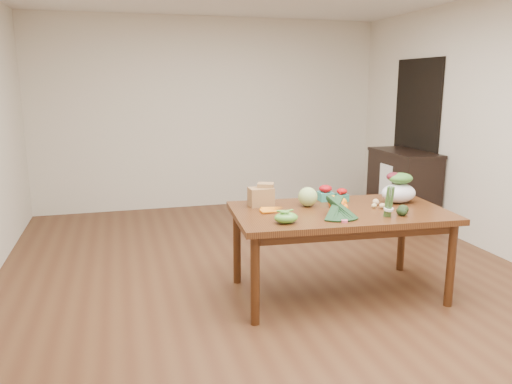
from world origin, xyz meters
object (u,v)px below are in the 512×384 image
object	(u,v)px
cabinet	(403,187)
cabbage	(308,197)
asparagus_bundle	(389,202)
salad_bag	(399,189)
mandarin_cluster	(342,205)
paper_bag	(261,195)
kale_bunch	(340,209)
dining_table	(338,252)

from	to	relation	value
cabinet	cabbage	size ratio (longest dim) A/B	6.10
cabbage	asparagus_bundle	bearing A→B (deg)	-45.74
asparagus_bundle	salad_bag	size ratio (longest dim) A/B	0.80
cabinet	asparagus_bundle	bearing A→B (deg)	-124.32
mandarin_cluster	asparagus_bundle	bearing A→B (deg)	-49.90
mandarin_cluster	asparagus_bundle	distance (m)	0.41
paper_bag	salad_bag	distance (m)	1.23
mandarin_cluster	kale_bunch	world-z (taller)	kale_bunch
mandarin_cluster	asparagus_bundle	xyz separation A→B (m)	(0.26, -0.31, 0.09)
dining_table	kale_bunch	bearing A→B (deg)	-110.74
mandarin_cluster	salad_bag	size ratio (longest dim) A/B	0.58
asparagus_bundle	salad_bag	bearing A→B (deg)	54.87
kale_bunch	mandarin_cluster	bearing A→B (deg)	66.17
cabinet	salad_bag	xyz separation A→B (m)	(-1.16, -1.77, 0.40)
dining_table	cabbage	distance (m)	0.54
cabbage	paper_bag	bearing A→B (deg)	162.39
paper_bag	salad_bag	world-z (taller)	salad_bag
cabbage	salad_bag	bearing A→B (deg)	-6.21
kale_bunch	asparagus_bundle	distance (m)	0.40
cabinet	cabbage	xyz separation A→B (m)	(-1.98, -1.68, 0.36)
mandarin_cluster	asparagus_bundle	world-z (taller)	asparagus_bundle
salad_bag	kale_bunch	bearing A→B (deg)	-153.56
dining_table	cabbage	xyz separation A→B (m)	(-0.21, 0.19, 0.46)
cabinet	cabbage	world-z (taller)	cabinet
cabinet	dining_table	bearing A→B (deg)	-133.33
kale_bunch	salad_bag	bearing A→B (deg)	30.40
paper_bag	cabbage	distance (m)	0.40
paper_bag	mandarin_cluster	xyz separation A→B (m)	(0.61, -0.32, -0.06)
dining_table	mandarin_cluster	size ratio (longest dim) A/B	9.87
cabinet	paper_bag	xyz separation A→B (m)	(-2.37, -1.56, 0.38)
paper_bag	salad_bag	bearing A→B (deg)	-9.94
asparagus_bundle	salad_bag	world-z (taller)	asparagus_bundle
kale_bunch	salad_bag	distance (m)	0.82
cabinet	paper_bag	distance (m)	2.86
dining_table	asparagus_bundle	distance (m)	0.65
mandarin_cluster	paper_bag	bearing A→B (deg)	152.79
cabinet	kale_bunch	size ratio (longest dim) A/B	2.55
kale_bunch	asparagus_bundle	world-z (taller)	asparagus_bundle
salad_bag	cabinet	bearing A→B (deg)	56.88
dining_table	asparagus_bundle	bearing A→B (deg)	-44.61
mandarin_cluster	dining_table	bearing A→B (deg)	166.90
dining_table	cabinet	world-z (taller)	cabinet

